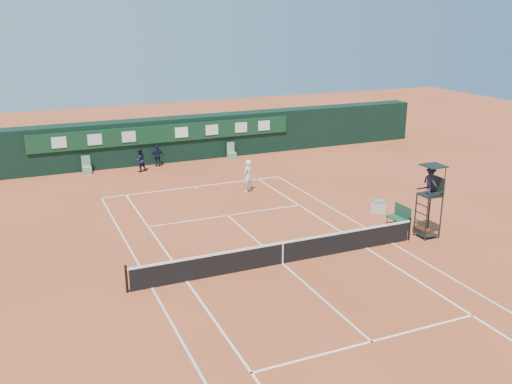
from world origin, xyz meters
The scene contains 14 objects.
ground centered at (0.00, 0.00, 0.00)m, with size 90.00×90.00×0.00m, color #B4502A.
court_lines centered at (0.00, 0.00, 0.01)m, with size 11.05×23.85×0.01m.
tennis_net centered at (0.00, 0.00, 0.51)m, with size 12.90×0.10×1.10m.
back_wall centered at (0.00, 18.74, 1.51)m, with size 40.00×1.65×3.00m.
linesman_chair_left centered at (-5.50, 17.48, 0.32)m, with size 0.55×0.50×1.15m.
linesman_chair_right centered at (4.50, 17.48, 0.32)m, with size 0.55×0.50×1.15m.
umpire_chair centered at (7.41, 0.03, 2.46)m, with size 0.96×0.95×3.42m.
player_bench centered at (7.04, 1.53, 0.60)m, with size 0.56×1.20×1.10m.
tennis_bag centered at (7.43, 0.35, 0.16)m, with size 0.38×0.86×0.32m, color black.
cooler centered at (7.37, 3.76, 0.33)m, with size 0.57×0.57×0.65m.
tennis_ball centered at (0.15, 11.01, 0.04)m, with size 0.07×0.07×0.07m, color #C0E435.
player centered at (2.50, 9.74, 0.94)m, with size 0.69×0.45×1.89m, color white.
ball_kid_left centered at (-2.23, 16.59, 0.78)m, with size 0.76×0.59×1.56m, color black.
ball_kid_right centered at (-0.85, 17.42, 0.73)m, with size 0.85×0.35×1.45m, color black.
Camera 1 is at (-9.60, -19.37, 9.91)m, focal length 40.00 mm.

